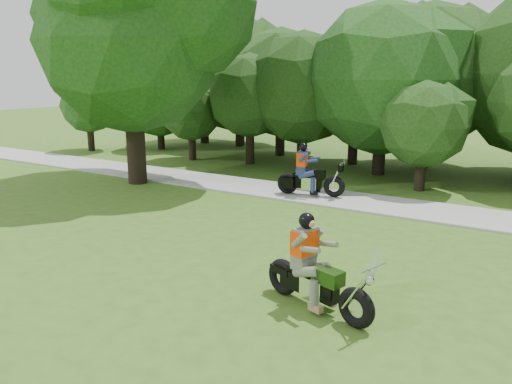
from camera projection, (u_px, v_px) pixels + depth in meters
The scene contains 5 objects.
ground at pixel (333, 335), 7.72m from camera, with size 100.00×100.00×0.00m, color #3A611B.
walkway at pixel (442, 213), 14.35m from camera, with size 60.00×2.20×0.06m, color gray.
big_tree_west at pixel (135, 20), 17.41m from camera, with size 8.64×6.56×9.96m.
chopper_motorcycle at pixel (313, 274), 8.50m from camera, with size 2.30×1.06×1.67m.
touring_motorcycle at pixel (306, 176), 16.20m from camera, with size 2.24×1.02×1.72m.
Camera 1 is at (2.62, -6.59, 3.96)m, focal length 35.00 mm.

